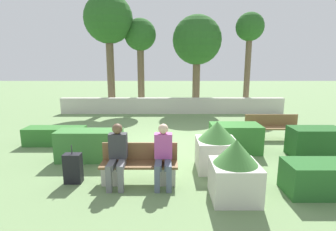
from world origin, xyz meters
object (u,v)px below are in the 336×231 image
Objects in this scene: bench_left_side at (274,130)px; tree_center_left at (141,38)px; person_seated_woman at (164,152)px; person_seated_man at (118,152)px; tree_leftmost at (110,21)px; tree_center_right at (198,41)px; tree_rightmost at (251,32)px; planter_corner_left at (218,146)px; bench_front at (140,168)px; planter_corner_right at (236,170)px; suitcase at (74,168)px.

tree_center_left is at bearing 125.85° from bench_left_side.
person_seated_woman reaches higher than bench_left_side.
person_seated_man is 1.00× the size of person_seated_woman.
tree_leftmost reaches higher than tree_center_right.
bench_left_side is 7.00m from tree_rightmost.
person_seated_man is 0.26× the size of tree_rightmost.
planter_corner_left is 9.42m from tree_center_right.
planter_corner_left is 0.23× the size of tree_rightmost.
bench_front is at bearing 16.89° from person_seated_man.
tree_center_left is (-0.88, 9.33, 3.56)m from bench_front.
person_seated_man reaches higher than planter_corner_left.
planter_corner_left is (-2.40, -2.57, 0.27)m from bench_left_side.
tree_leftmost reaches higher than bench_left_side.
tree_leftmost is at bearing 108.38° from person_seated_woman.
planter_corner_left is 1.43m from planter_corner_right.
person_seated_man is 0.27× the size of tree_center_left.
bench_left_side is at bearing -49.98° from tree_center_left.
bench_front is 0.32× the size of tree_rightmost.
suitcase is at bearing -178.19° from bench_front.
tree_leftmost reaches higher than planter_corner_right.
tree_rightmost is (4.43, 9.20, 3.46)m from person_seated_woman.
planter_corner_right is at bearing -20.75° from bench_front.
person_seated_woman reaches higher than suitcase.
bench_front is 1.95× the size of suitcase.
planter_corner_left is 0.20× the size of tree_leftmost.
planter_corner_left is (1.28, 0.84, -0.13)m from person_seated_woman.
planter_corner_right is at bearing -65.50° from tree_leftmost.
person_seated_woman is 0.27× the size of tree_center_left.
tree_center_left is at bearing 105.47° from planter_corner_right.
person_seated_man is (-4.66, -3.40, 0.41)m from bench_left_side.
bench_left_side is 1.51× the size of planter_corner_left.
tree_rightmost is (4.96, 9.06, 3.87)m from bench_front.
tree_rightmost is at bearing 72.67° from planter_corner_right.
tree_center_right is (4.68, 0.74, -0.96)m from tree_leftmost.
person_seated_woman reaches higher than bench_front.
tree_center_left is at bearing 177.33° from tree_rightmost.
tree_center_right is (0.42, 8.87, 3.16)m from planter_corner_left.
tree_center_left is at bearing 17.82° from tree_leftmost.
planter_corner_right is at bearing -11.44° from suitcase.
person_seated_woman reaches higher than planter_corner_left.
bench_left_side is at bearing 30.39° from suitcase.
tree_center_left is at bearing 86.58° from suitcase.
bench_front is 10.41m from tree_center_right.
tree_center_right is (2.68, 9.71, 3.02)m from person_seated_man.
tree_rightmost is (3.05, 9.78, 3.61)m from planter_corner_right.
bench_front is 0.62m from person_seated_man.
planter_corner_left reaches higher than suitcase.
planter_corner_right reaches higher than suitcase.
person_seated_woman is 10.31m from tree_center_right.
planter_corner_left is at bearing 12.97° from suitcase.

